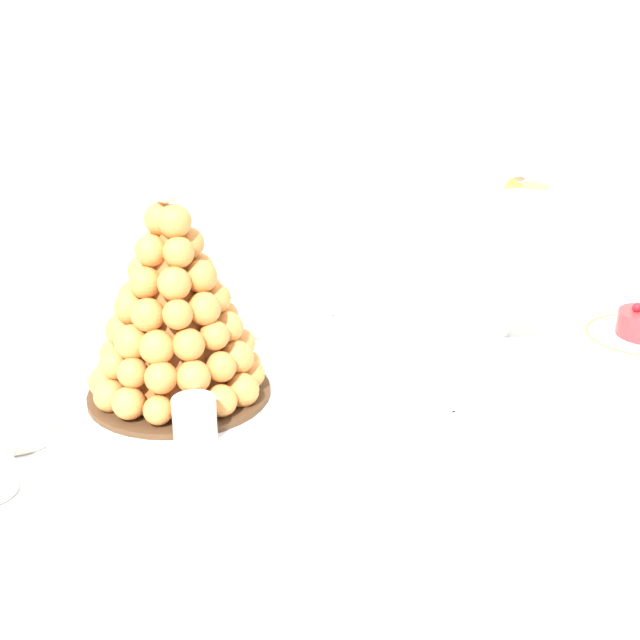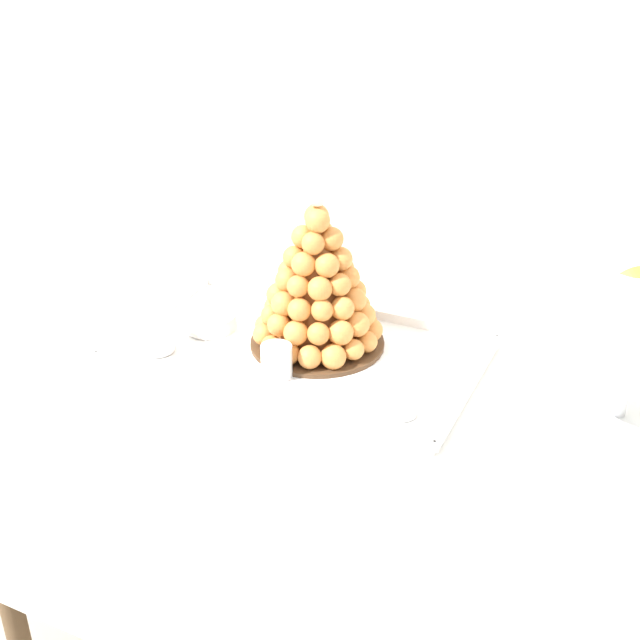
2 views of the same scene
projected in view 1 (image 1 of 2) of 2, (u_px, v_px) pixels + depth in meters
The scene contains 9 objects.
backdrop_wall at pixel (121, 4), 1.85m from camera, with size 4.80×0.10×2.50m, color silver.
buffet_table at pixel (321, 468), 1.14m from camera, with size 1.48×0.80×0.79m.
serving_tray at pixel (175, 411), 1.04m from camera, with size 0.60×0.36×0.02m.
croquembouche at pixel (175, 315), 1.03m from camera, with size 0.23×0.23×0.29m.
dessert_cup_mid_left at pixel (195, 422), 0.95m from camera, with size 0.05×0.05×0.05m.
dessert_cup_centre at pixel (371, 395), 1.02m from camera, with size 0.05×0.05×0.05m.
creme_brulee_ramekin at pixel (17, 425), 0.97m from camera, with size 0.09×0.09×0.03m.
macaron_goblet at pixel (511, 241), 1.21m from camera, with size 0.14×0.14×0.26m.
wine_glass at pixel (152, 296), 1.10m from camera, with size 0.07×0.07×0.16m.
Camera 1 is at (-0.40, -0.90, 1.28)m, focal length 46.78 mm.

